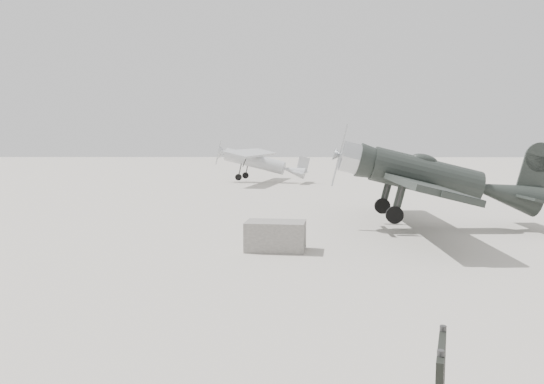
{
  "coord_description": "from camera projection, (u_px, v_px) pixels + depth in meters",
  "views": [
    {
      "loc": [
        -1.31,
        -18.08,
        3.44
      ],
      "look_at": [
        -1.59,
        1.09,
        1.5
      ],
      "focal_mm": 35.0,
      "sensor_mm": 36.0,
      "label": 1
    }
  ],
  "objects": [
    {
      "name": "lowwing_monoplane",
      "position": [
        435.0,
        179.0,
        19.99
      ],
      "size": [
        8.07,
        11.19,
        3.64
      ],
      "rotation": [
        0.0,
        0.24,
        -0.02
      ],
      "color": "black",
      "rests_on": "ground"
    },
    {
      "name": "equipment_block",
      "position": [
        276.0,
        236.0,
        16.3
      ],
      "size": [
        1.93,
        1.34,
        0.91
      ],
      "primitive_type": "cube",
      "rotation": [
        0.0,
        0.0,
        -0.12
      ],
      "color": "#625F5B",
      "rests_on": "ground"
    },
    {
      "name": "ground",
      "position": [
        317.0,
        238.0,
        18.31
      ],
      "size": [
        160.0,
        160.0,
        0.0
      ],
      "primitive_type": "plane",
      "color": "#A59C92",
      "rests_on": "ground"
    },
    {
      "name": "highwing_monoplane",
      "position": [
        258.0,
        159.0,
        41.49
      ],
      "size": [
        7.39,
        10.34,
        2.92
      ],
      "rotation": [
        0.0,
        0.23,
        -0.21
      ],
      "color": "#A4A7AA",
      "rests_on": "ground"
    }
  ]
}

